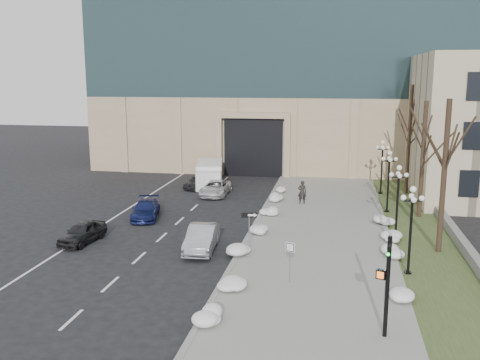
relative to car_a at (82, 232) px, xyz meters
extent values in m
plane|color=black|center=(11.00, -8.11, -0.66)|extent=(160.00, 160.00, 0.00)
cube|color=gray|center=(14.50, 5.89, -0.60)|extent=(9.00, 40.00, 0.12)
cube|color=gray|center=(10.00, 5.89, -0.59)|extent=(0.30, 40.00, 0.14)
cube|color=#374422|center=(21.00, 5.89, -0.61)|extent=(4.00, 40.00, 0.10)
cube|color=gray|center=(23.00, 7.89, -0.31)|extent=(0.50, 30.00, 0.70)
cube|color=tan|center=(9.00, 33.89, 3.34)|extent=(40.00, 20.00, 8.00)
cube|color=black|center=(7.00, 24.89, 2.34)|extent=(6.00, 2.50, 6.00)
cube|color=tan|center=(7.00, 23.49, 5.64)|extent=(7.50, 0.60, 0.60)
cube|color=tan|center=(3.50, 23.49, 2.34)|extent=(0.60, 0.60, 6.00)
cube|color=tan|center=(10.50, 23.49, 2.34)|extent=(0.60, 0.60, 6.00)
cube|color=black|center=(25.00, 10.89, 1.84)|extent=(1.40, 0.25, 2.00)
cube|color=black|center=(25.00, 10.89, 5.34)|extent=(1.40, 0.25, 2.00)
cube|color=black|center=(25.00, 10.89, 8.84)|extent=(1.40, 0.25, 2.00)
imported|color=black|center=(0.00, 0.00, 0.00)|extent=(1.97, 3.99, 1.31)
imported|color=#A3A7AB|center=(7.70, -0.13, 0.09)|extent=(1.95, 4.66, 1.50)
imported|color=navy|center=(1.83, 6.24, -0.01)|extent=(2.75, 4.72, 1.28)
imported|color=silver|center=(5.17, 14.47, -0.01)|extent=(2.16, 4.64, 1.29)
imported|color=#2F2F34|center=(2.94, 17.10, -0.02)|extent=(2.39, 3.96, 1.26)
imported|color=black|center=(12.80, 12.31, 0.41)|extent=(0.71, 0.49, 1.88)
cube|color=silver|center=(3.51, 19.23, 0.40)|extent=(3.33, 5.63, 2.11)
cube|color=silver|center=(4.14, 16.13, 0.29)|extent=(2.51, 2.10, 1.69)
cylinder|color=black|center=(3.07, 16.13, -0.29)|extent=(0.41, 0.78, 0.74)
cylinder|color=black|center=(5.13, 16.55, -0.29)|extent=(0.41, 0.78, 0.74)
cylinder|color=black|center=(2.16, 20.57, -0.29)|extent=(0.41, 0.78, 0.74)
cylinder|color=black|center=(4.23, 20.99, -0.29)|extent=(0.41, 0.78, 0.74)
cylinder|color=slate|center=(10.59, -0.35, 0.57)|extent=(0.06, 0.06, 2.46)
cube|color=black|center=(10.59, -0.35, 1.71)|extent=(0.88, 0.25, 0.30)
cube|color=white|center=(10.73, -0.34, 1.71)|extent=(0.42, 0.11, 0.11)
cone|color=white|center=(10.96, -0.29, 1.71)|extent=(0.26, 0.29, 0.25)
cylinder|color=slate|center=(13.33, -4.49, 0.42)|extent=(0.06, 0.06, 2.15)
cube|color=white|center=(13.33, -4.49, 1.30)|extent=(0.46, 0.19, 0.47)
cube|color=black|center=(13.32, -4.51, 1.30)|extent=(0.39, 0.14, 0.41)
cube|color=white|center=(13.32, -4.52, 1.30)|extent=(0.34, 0.12, 0.35)
cylinder|color=black|center=(17.54, -9.40, 1.47)|extent=(0.17, 0.17, 4.26)
cylinder|color=black|center=(17.54, -9.40, -0.60)|extent=(0.53, 0.53, 0.11)
imported|color=black|center=(17.54, -9.40, 2.86)|extent=(0.47, 0.96, 0.19)
sphere|color=#19E533|center=(17.49, -9.55, 2.91)|extent=(0.13, 0.13, 0.13)
cube|color=black|center=(17.29, -9.31, 2.00)|extent=(0.42, 0.32, 0.37)
cube|color=orange|center=(17.26, -9.43, 2.00)|extent=(0.26, 0.11, 0.27)
ellipsoid|color=white|center=(10.48, -9.61, -0.36)|extent=(1.10, 1.60, 0.36)
ellipsoid|color=white|center=(10.55, -5.76, -0.36)|extent=(1.10, 1.60, 0.36)
ellipsoid|color=white|center=(10.17, -0.81, -0.36)|extent=(1.10, 1.60, 0.36)
ellipsoid|color=white|center=(10.42, 3.36, -0.36)|extent=(1.10, 1.60, 0.36)
ellipsoid|color=white|center=(10.67, 7.94, -0.36)|extent=(1.10, 1.60, 0.36)
ellipsoid|color=white|center=(10.26, 12.88, -0.36)|extent=(1.10, 1.60, 0.36)
ellipsoid|color=white|center=(10.41, 16.36, -0.36)|extent=(1.10, 1.60, 0.36)
ellipsoid|color=white|center=(18.36, -5.50, -0.36)|extent=(1.10, 1.60, 0.36)
ellipsoid|color=white|center=(18.84, 0.43, -0.36)|extent=(1.10, 1.60, 0.36)
ellipsoid|color=white|center=(18.68, 7.12, -0.36)|extent=(1.10, 1.60, 0.36)
ellipsoid|color=white|center=(10.85, 12.67, -0.36)|extent=(1.10, 1.60, 0.36)
ellipsoid|color=white|center=(18.89, 3.35, -0.36)|extent=(1.10, 1.60, 0.36)
cylinder|color=black|center=(19.30, -2.11, -0.56)|extent=(0.36, 0.36, 0.20)
cylinder|color=black|center=(19.30, -2.11, 1.34)|extent=(0.14, 0.14, 4.00)
cylinder|color=black|center=(19.30, -2.11, 3.34)|extent=(0.10, 0.90, 0.10)
cylinder|color=black|center=(19.30, -2.11, 3.34)|extent=(0.90, 0.10, 0.10)
sphere|color=silver|center=(19.30, -2.11, 3.94)|extent=(0.32, 0.32, 0.32)
sphere|color=silver|center=(19.75, -2.11, 3.49)|extent=(0.28, 0.28, 0.28)
sphere|color=silver|center=(18.85, -2.11, 3.49)|extent=(0.28, 0.28, 0.28)
sphere|color=silver|center=(19.30, -1.66, 3.49)|extent=(0.28, 0.28, 0.28)
sphere|color=silver|center=(19.30, -2.56, 3.49)|extent=(0.28, 0.28, 0.28)
cylinder|color=black|center=(19.30, 4.39, -0.56)|extent=(0.36, 0.36, 0.20)
cylinder|color=black|center=(19.30, 4.39, 1.34)|extent=(0.14, 0.14, 4.00)
cylinder|color=black|center=(19.30, 4.39, 3.34)|extent=(0.10, 0.90, 0.10)
cylinder|color=black|center=(19.30, 4.39, 3.34)|extent=(0.90, 0.10, 0.10)
sphere|color=silver|center=(19.30, 4.39, 3.94)|extent=(0.32, 0.32, 0.32)
sphere|color=silver|center=(19.75, 4.39, 3.49)|extent=(0.28, 0.28, 0.28)
sphere|color=silver|center=(18.85, 4.39, 3.49)|extent=(0.28, 0.28, 0.28)
sphere|color=silver|center=(19.30, 4.84, 3.49)|extent=(0.28, 0.28, 0.28)
sphere|color=silver|center=(19.30, 3.94, 3.49)|extent=(0.28, 0.28, 0.28)
cylinder|color=black|center=(19.30, 10.89, -0.56)|extent=(0.36, 0.36, 0.20)
cylinder|color=black|center=(19.30, 10.89, 1.34)|extent=(0.14, 0.14, 4.00)
cylinder|color=black|center=(19.30, 10.89, 3.34)|extent=(0.10, 0.90, 0.10)
cylinder|color=black|center=(19.30, 10.89, 3.34)|extent=(0.90, 0.10, 0.10)
sphere|color=silver|center=(19.30, 10.89, 3.94)|extent=(0.32, 0.32, 0.32)
sphere|color=silver|center=(19.75, 10.89, 3.49)|extent=(0.28, 0.28, 0.28)
sphere|color=silver|center=(18.85, 10.89, 3.49)|extent=(0.28, 0.28, 0.28)
sphere|color=silver|center=(19.30, 11.34, 3.49)|extent=(0.28, 0.28, 0.28)
sphere|color=silver|center=(19.30, 10.44, 3.49)|extent=(0.28, 0.28, 0.28)
cylinder|color=black|center=(19.30, 17.39, -0.56)|extent=(0.36, 0.36, 0.20)
cylinder|color=black|center=(19.30, 17.39, 1.34)|extent=(0.14, 0.14, 4.00)
cylinder|color=black|center=(19.30, 17.39, 3.34)|extent=(0.10, 0.90, 0.10)
cylinder|color=black|center=(19.30, 17.39, 3.34)|extent=(0.90, 0.10, 0.10)
sphere|color=silver|center=(19.30, 17.39, 3.94)|extent=(0.32, 0.32, 0.32)
sphere|color=silver|center=(19.75, 17.39, 3.49)|extent=(0.28, 0.28, 0.28)
sphere|color=silver|center=(18.85, 17.39, 3.49)|extent=(0.28, 0.28, 0.28)
sphere|color=silver|center=(19.30, 17.84, 3.49)|extent=(0.28, 0.28, 0.28)
sphere|color=silver|center=(19.30, 16.94, 3.49)|extent=(0.28, 0.28, 0.28)
cylinder|color=black|center=(21.50, 1.89, 3.84)|extent=(0.32, 0.32, 9.00)
cylinder|color=black|center=(21.50, 9.89, 3.59)|extent=(0.32, 0.32, 8.50)
cylinder|color=black|center=(21.50, 17.89, 4.09)|extent=(0.32, 0.32, 9.50)
camera|label=1|loc=(15.43, -29.70, 9.64)|focal=40.00mm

